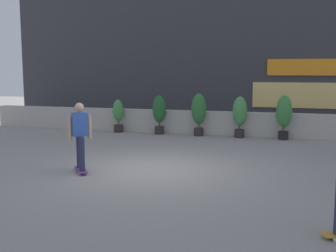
{
  "coord_description": "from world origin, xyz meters",
  "views": [
    {
      "loc": [
        3.14,
        -9.5,
        2.45
      ],
      "look_at": [
        0.0,
        1.5,
        0.9
      ],
      "focal_mm": 43.66,
      "sensor_mm": 36.0,
      "label": 1
    }
  ],
  "objects_px": {
    "potted_plant_2": "(199,111)",
    "skater_mid_plaza": "(80,134)",
    "potted_plant_3": "(240,114)",
    "potted_plant_0": "(118,114)",
    "potted_plant_1": "(159,112)",
    "potted_plant_4": "(284,114)"
  },
  "relations": [
    {
      "from": "potted_plant_0",
      "to": "potted_plant_4",
      "type": "distance_m",
      "value": 6.39
    },
    {
      "from": "potted_plant_3",
      "to": "skater_mid_plaza",
      "type": "relative_size",
      "value": 0.9
    },
    {
      "from": "potted_plant_3",
      "to": "skater_mid_plaza",
      "type": "xyz_separation_m",
      "value": [
        -3.15,
        -6.31,
        0.06
      ]
    },
    {
      "from": "potted_plant_0",
      "to": "potted_plant_1",
      "type": "height_order",
      "value": "potted_plant_1"
    },
    {
      "from": "potted_plant_4",
      "to": "potted_plant_3",
      "type": "bearing_deg",
      "value": 180.0
    },
    {
      "from": "potted_plant_2",
      "to": "skater_mid_plaza",
      "type": "relative_size",
      "value": 0.95
    },
    {
      "from": "potted_plant_2",
      "to": "potted_plant_4",
      "type": "bearing_deg",
      "value": 0.0
    },
    {
      "from": "potted_plant_2",
      "to": "skater_mid_plaza",
      "type": "distance_m",
      "value": 6.51
    },
    {
      "from": "potted_plant_0",
      "to": "potted_plant_2",
      "type": "relative_size",
      "value": 0.82
    },
    {
      "from": "potted_plant_3",
      "to": "skater_mid_plaza",
      "type": "bearing_deg",
      "value": -116.54
    },
    {
      "from": "potted_plant_1",
      "to": "potted_plant_2",
      "type": "xyz_separation_m",
      "value": [
        1.56,
        0.0,
        0.06
      ]
    },
    {
      "from": "potted_plant_1",
      "to": "potted_plant_2",
      "type": "height_order",
      "value": "potted_plant_2"
    },
    {
      "from": "potted_plant_0",
      "to": "skater_mid_plaza",
      "type": "distance_m",
      "value": 6.53
    },
    {
      "from": "potted_plant_2",
      "to": "potted_plant_3",
      "type": "relative_size",
      "value": 1.06
    },
    {
      "from": "potted_plant_1",
      "to": "skater_mid_plaza",
      "type": "xyz_separation_m",
      "value": [
        -0.05,
        -6.31,
        0.06
      ]
    },
    {
      "from": "potted_plant_2",
      "to": "potted_plant_3",
      "type": "bearing_deg",
      "value": 0.0
    },
    {
      "from": "potted_plant_0",
      "to": "potted_plant_1",
      "type": "xyz_separation_m",
      "value": [
        1.72,
        -0.0,
        0.15
      ]
    },
    {
      "from": "potted_plant_1",
      "to": "potted_plant_3",
      "type": "relative_size",
      "value": 0.99
    },
    {
      "from": "potted_plant_3",
      "to": "skater_mid_plaza",
      "type": "height_order",
      "value": "skater_mid_plaza"
    },
    {
      "from": "potted_plant_0",
      "to": "potted_plant_2",
      "type": "xyz_separation_m",
      "value": [
        3.28,
        -0.0,
        0.21
      ]
    },
    {
      "from": "potted_plant_2",
      "to": "potted_plant_4",
      "type": "xyz_separation_m",
      "value": [
        3.1,
        0.0,
        -0.01
      ]
    },
    {
      "from": "potted_plant_0",
      "to": "potted_plant_2",
      "type": "bearing_deg",
      "value": -0.0
    }
  ]
}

